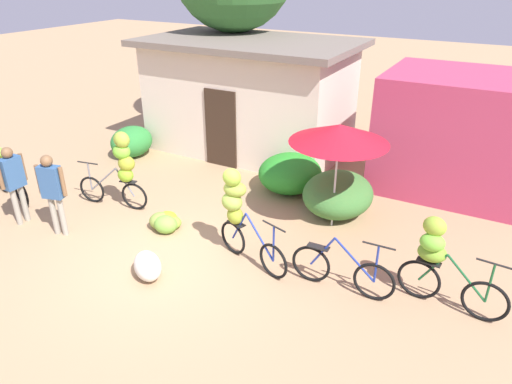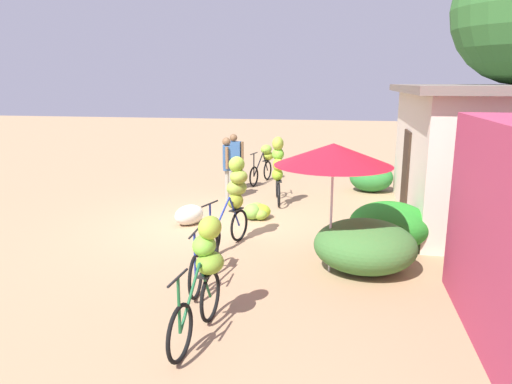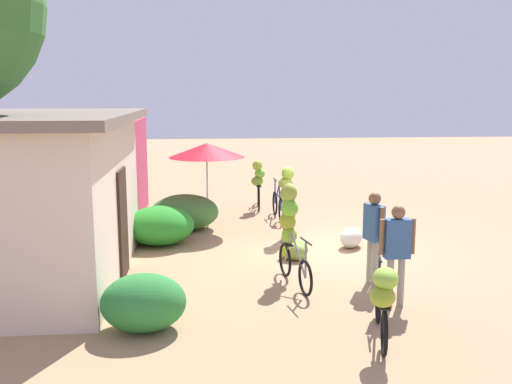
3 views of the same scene
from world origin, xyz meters
TOP-DOWN VIEW (x-y plane):
  - ground_plane at (0.00, 0.00)m, footprint 60.00×60.00m
  - building_low at (-1.50, 5.66)m, footprint 5.68×3.49m
  - shop_pink at (3.84, 5.74)m, footprint 3.20×2.80m
  - hedge_bush_front_left at (-4.03, 3.53)m, footprint 1.02×1.22m
  - hedge_bush_front_right at (0.70, 3.64)m, footprint 1.45×1.53m
  - hedge_bush_mid at (2.04, 3.13)m, footprint 1.44×1.68m
  - market_umbrella at (2.15, 2.57)m, footprint 1.88×1.88m
  - bicycle_leftmost at (-4.88, 0.31)m, footprint 1.66×0.59m
  - bicycle_near_pile at (-2.02, 1.12)m, footprint 1.67×0.43m
  - bicycle_center_loaded at (1.06, 0.70)m, footprint 1.59×0.65m
  - bicycle_by_shop at (3.00, 0.68)m, footprint 1.71×0.15m
  - bicycle_rightmost at (4.34, 1.08)m, footprint 1.64×0.41m
  - banana_pile_on_ground at (-0.70, 0.82)m, footprint 0.76×0.68m
  - produce_sack at (0.04, -0.56)m, footprint 0.82×0.77m
  - person_vendor at (-2.39, -0.30)m, footprint 0.56×0.30m
  - person_bystander at (-3.45, -0.36)m, footprint 0.21×0.58m

SIDE VIEW (x-z plane):
  - ground_plane at x=0.00m, z-range 0.00..0.00m
  - banana_pile_on_ground at x=-0.70m, z-range -0.01..0.35m
  - produce_sack at x=0.04m, z-range 0.00..0.44m
  - bicycle_by_shop at x=3.00m, z-range -0.14..0.87m
  - hedge_bush_front_left at x=-4.03m, z-range 0.00..0.82m
  - hedge_bush_front_right at x=0.70m, z-range 0.00..0.86m
  - hedge_bush_mid at x=2.04m, z-range 0.00..0.88m
  - bicycle_leftmost at x=-4.88m, z-range 0.12..1.27m
  - bicycle_rightmost at x=4.34m, z-range 0.09..1.54m
  - bicycle_center_loaded at x=1.06m, z-range 0.14..1.83m
  - bicycle_near_pile at x=-2.02m, z-range 0.12..1.87m
  - person_bystander at x=-3.45m, z-range 0.18..1.82m
  - person_vendor at x=-2.39m, z-range 0.19..1.84m
  - shop_pink at x=3.84m, z-range 0.00..2.64m
  - building_low at x=-1.50m, z-range 0.02..3.03m
  - market_umbrella at x=2.15m, z-range 0.89..3.03m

